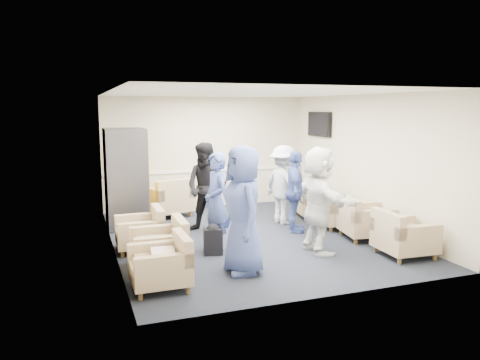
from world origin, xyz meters
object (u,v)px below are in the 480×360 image
object	(u,v)px
armchair_left_near	(164,266)
person_front_left	(243,210)
armchair_corner	(169,200)
armchair_right_far	(312,204)
armchair_right_midfar	(338,212)
person_mid_left	(216,202)
person_front_right	(319,200)
armchair_right_midnear	(363,221)
vending_machine	(126,178)
armchair_left_mid	(162,247)
person_mid_right	(295,192)
armchair_right_near	(402,237)
person_back_left	(207,188)
armchair_left_far	(143,232)
person_back_right	(284,185)

from	to	relation	value
armchair_left_near	person_front_left	distance (m)	1.40
armchair_corner	person_front_left	world-z (taller)	person_front_left
armchair_left_near	armchair_right_far	distance (m)	4.95
armchair_right_midfar	person_mid_left	xyz separation A→B (m)	(-2.78, -0.61, 0.52)
person_front_left	person_front_right	world-z (taller)	person_front_left
armchair_corner	person_front_left	xyz separation A→B (m)	(0.33, -4.00, 0.58)
armchair_right_midfar	person_front_right	bearing A→B (deg)	147.14
armchair_right_midnear	vending_machine	world-z (taller)	vending_machine
armchair_left_mid	person_front_right	bearing A→B (deg)	89.34
armchair_right_midnear	armchair_right_midfar	xyz separation A→B (m)	(-0.00, 0.88, -0.01)
vending_machine	person_mid_right	size ratio (longest dim) A/B	1.25
armchair_right_near	vending_machine	bearing A→B (deg)	51.30
armchair_left_near	armchair_left_mid	size ratio (longest dim) A/B	0.94
person_front_left	person_back_left	size ratio (longest dim) A/B	1.07
armchair_corner	person_front_right	distance (m)	4.00
person_back_left	person_front_right	bearing A→B (deg)	-11.76
armchair_left_near	person_front_right	bearing A→B (deg)	104.06
armchair_left_far	armchair_right_far	bearing A→B (deg)	107.97
armchair_left_far	person_mid_right	size ratio (longest dim) A/B	0.49
armchair_right_midnear	person_front_right	bearing A→B (deg)	120.08
armchair_right_midnear	person_mid_left	world-z (taller)	person_mid_left
armchair_corner	person_front_left	distance (m)	4.06
person_front_left	armchair_right_near	bearing A→B (deg)	85.74
armchair_left_mid	armchair_left_far	distance (m)	1.05
armchair_right_far	person_mid_right	size ratio (longest dim) A/B	0.55
armchair_left_mid	armchair_right_midfar	size ratio (longest dim) A/B	0.88
armchair_right_far	person_front_right	xyz separation A→B (m)	(-1.14, -2.31, 0.59)
armchair_left_near	armchair_left_mid	world-z (taller)	armchair_left_mid
armchair_corner	person_mid_left	size ratio (longest dim) A/B	0.69
person_front_left	person_mid_right	xyz separation A→B (m)	(1.75, 1.83, -0.14)
armchair_left_far	armchair_corner	bearing A→B (deg)	160.01
person_mid_left	armchair_right_far	bearing A→B (deg)	113.23
armchair_left_near	armchair_left_far	xyz separation A→B (m)	(-0.02, 1.85, 0.00)
armchair_right_near	person_mid_left	bearing A→B (deg)	65.97
armchair_left_near	armchair_right_midnear	world-z (taller)	armchair_right_midnear
armchair_left_near	person_back_left	distance (m)	2.97
armchair_left_mid	armchair_corner	xyz separation A→B (m)	(0.76, 3.40, 0.05)
armchair_left_far	armchair_right_midfar	bearing A→B (deg)	93.99
person_front_left	person_back_right	bearing A→B (deg)	143.59
person_back_left	armchair_right_near	bearing A→B (deg)	-3.58
armchair_right_far	person_back_right	world-z (taller)	person_back_right
armchair_left_mid	person_front_left	bearing A→B (deg)	62.66
armchair_right_midnear	armchair_right_midfar	size ratio (longest dim) A/B	1.06
armchair_left_mid	vending_machine	bearing A→B (deg)	-174.22
armchair_left_near	vending_machine	xyz separation A→B (m)	(-0.09, 3.60, 0.71)
armchair_left_far	person_back_right	bearing A→B (deg)	107.26
person_back_right	armchair_right_far	bearing A→B (deg)	-86.21
armchair_left_far	person_front_right	xyz separation A→B (m)	(2.79, -1.12, 0.59)
armchair_left_near	armchair_corner	size ratio (longest dim) A/B	0.66
armchair_left_near	armchair_right_midnear	bearing A→B (deg)	105.75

